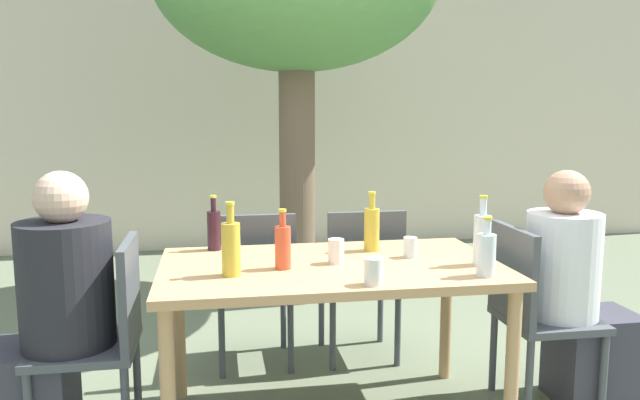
{
  "coord_description": "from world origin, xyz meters",
  "views": [
    {
      "loc": [
        -0.51,
        -2.73,
        1.48
      ],
      "look_at": [
        0.0,
        0.3,
        1.02
      ],
      "focal_mm": 35.0,
      "sensor_mm": 36.0,
      "label": 1
    }
  ],
  "objects_px": {
    "patio_chair_2": "(255,280)",
    "wine_bottle_0": "(214,229)",
    "soda_bottle_4": "(283,246)",
    "oil_cruet_2": "(231,247)",
    "drinking_glass_2": "(374,271)",
    "drinking_glass_0": "(410,247)",
    "water_bottle_1": "(482,238)",
    "oil_cruet_3": "(372,228)",
    "dining_table_front": "(331,281)",
    "patio_chair_1": "(532,306)",
    "water_bottle_5": "(486,253)",
    "patio_chair_0": "(105,330)",
    "drinking_glass_1": "(336,251)",
    "person_seated_1": "(577,300)",
    "patio_chair_3": "(362,275)",
    "person_seated_0": "(49,324)"
  },
  "relations": [
    {
      "from": "patio_chair_0",
      "to": "person_seated_1",
      "type": "bearing_deg",
      "value": 90.0
    },
    {
      "from": "drinking_glass_0",
      "to": "patio_chair_1",
      "type": "bearing_deg",
      "value": -5.19
    },
    {
      "from": "patio_chair_2",
      "to": "drinking_glass_2",
      "type": "relative_size",
      "value": 8.27
    },
    {
      "from": "patio_chair_1",
      "to": "water_bottle_1",
      "type": "distance_m",
      "value": 0.52
    },
    {
      "from": "water_bottle_5",
      "to": "drinking_glass_1",
      "type": "xyz_separation_m",
      "value": [
        -0.58,
        0.31,
        -0.04
      ]
    },
    {
      "from": "soda_bottle_4",
      "to": "oil_cruet_2",
      "type": "bearing_deg",
      "value": -161.07
    },
    {
      "from": "patio_chair_3",
      "to": "water_bottle_5",
      "type": "xyz_separation_m",
      "value": [
        0.3,
        -1.0,
        0.35
      ]
    },
    {
      "from": "wine_bottle_0",
      "to": "drinking_glass_1",
      "type": "height_order",
      "value": "wine_bottle_0"
    },
    {
      "from": "patio_chair_1",
      "to": "drinking_glass_0",
      "type": "xyz_separation_m",
      "value": [
        -0.61,
        0.06,
        0.3
      ]
    },
    {
      "from": "person_seated_0",
      "to": "drinking_glass_0",
      "type": "bearing_deg",
      "value": 91.96
    },
    {
      "from": "oil_cruet_3",
      "to": "soda_bottle_4",
      "type": "bearing_deg",
      "value": -149.69
    },
    {
      "from": "dining_table_front",
      "to": "wine_bottle_0",
      "type": "distance_m",
      "value": 0.67
    },
    {
      "from": "person_seated_1",
      "to": "drinking_glass_2",
      "type": "xyz_separation_m",
      "value": [
        -1.13,
        -0.37,
        0.29
      ]
    },
    {
      "from": "patio_chair_0",
      "to": "wine_bottle_0",
      "type": "height_order",
      "value": "wine_bottle_0"
    },
    {
      "from": "patio_chair_0",
      "to": "drinking_glass_2",
      "type": "xyz_separation_m",
      "value": [
        1.11,
        -0.37,
        0.31
      ]
    },
    {
      "from": "person_seated_1",
      "to": "wine_bottle_0",
      "type": "bearing_deg",
      "value": 78.24
    },
    {
      "from": "dining_table_front",
      "to": "patio_chair_3",
      "type": "xyz_separation_m",
      "value": [
        0.31,
        0.68,
        -0.17
      ]
    },
    {
      "from": "patio_chair_0",
      "to": "drinking_glass_1",
      "type": "distance_m",
      "value": 1.08
    },
    {
      "from": "patio_chair_1",
      "to": "person_seated_0",
      "type": "xyz_separation_m",
      "value": [
        -2.24,
        -0.0,
        0.04
      ]
    },
    {
      "from": "patio_chair_2",
      "to": "wine_bottle_0",
      "type": "xyz_separation_m",
      "value": [
        -0.22,
        -0.31,
        0.36
      ]
    },
    {
      "from": "soda_bottle_4",
      "to": "person_seated_1",
      "type": "bearing_deg",
      "value": 2.11
    },
    {
      "from": "patio_chair_0",
      "to": "water_bottle_1",
      "type": "height_order",
      "value": "water_bottle_1"
    },
    {
      "from": "oil_cruet_2",
      "to": "water_bottle_5",
      "type": "relative_size",
      "value": 1.25
    },
    {
      "from": "person_seated_1",
      "to": "drinking_glass_1",
      "type": "bearing_deg",
      "value": 90.09
    },
    {
      "from": "person_seated_0",
      "to": "drinking_glass_2",
      "type": "xyz_separation_m",
      "value": [
        1.34,
        -0.37,
        0.27
      ]
    },
    {
      "from": "person_seated_0",
      "to": "wine_bottle_0",
      "type": "height_order",
      "value": "person_seated_0"
    },
    {
      "from": "dining_table_front",
      "to": "oil_cruet_2",
      "type": "height_order",
      "value": "oil_cruet_2"
    },
    {
      "from": "patio_chair_3",
      "to": "drinking_glass_1",
      "type": "distance_m",
      "value": 0.8
    },
    {
      "from": "drinking_glass_2",
      "to": "drinking_glass_0",
      "type": "bearing_deg",
      "value": 55.72
    },
    {
      "from": "water_bottle_1",
      "to": "oil_cruet_3",
      "type": "relative_size",
      "value": 1.07
    },
    {
      "from": "oil_cruet_2",
      "to": "water_bottle_1",
      "type": "bearing_deg",
      "value": -0.11
    },
    {
      "from": "person_seated_0",
      "to": "water_bottle_1",
      "type": "relative_size",
      "value": 3.83
    },
    {
      "from": "dining_table_front",
      "to": "drinking_glass_1",
      "type": "xyz_separation_m",
      "value": [
        0.02,
        -0.0,
        0.14
      ]
    },
    {
      "from": "patio_chair_2",
      "to": "person_seated_0",
      "type": "bearing_deg",
      "value": 36.31
    },
    {
      "from": "person_seated_0",
      "to": "drinking_glass_1",
      "type": "height_order",
      "value": "person_seated_0"
    },
    {
      "from": "patio_chair_0",
      "to": "water_bottle_1",
      "type": "xyz_separation_m",
      "value": [
        1.67,
        -0.13,
        0.38
      ]
    },
    {
      "from": "water_bottle_1",
      "to": "oil_cruet_3",
      "type": "distance_m",
      "value": 0.55
    },
    {
      "from": "dining_table_front",
      "to": "patio_chair_2",
      "type": "distance_m",
      "value": 0.77
    },
    {
      "from": "person_seated_1",
      "to": "oil_cruet_3",
      "type": "height_order",
      "value": "person_seated_1"
    },
    {
      "from": "patio_chair_2",
      "to": "drinking_glass_2",
      "type": "height_order",
      "value": "patio_chair_2"
    },
    {
      "from": "dining_table_front",
      "to": "person_seated_1",
      "type": "bearing_deg",
      "value": -0.0
    },
    {
      "from": "soda_bottle_4",
      "to": "water_bottle_5",
      "type": "relative_size",
      "value": 1.05
    },
    {
      "from": "soda_bottle_4",
      "to": "water_bottle_5",
      "type": "height_order",
      "value": "soda_bottle_4"
    },
    {
      "from": "drinking_glass_2",
      "to": "dining_table_front",
      "type": "bearing_deg",
      "value": 106.15
    },
    {
      "from": "patio_chair_0",
      "to": "water_bottle_5",
      "type": "distance_m",
      "value": 1.68
    },
    {
      "from": "patio_chair_0",
      "to": "person_seated_0",
      "type": "relative_size",
      "value": 0.75
    },
    {
      "from": "patio_chair_2",
      "to": "drinking_glass_1",
      "type": "relative_size",
      "value": 7.99
    },
    {
      "from": "person_seated_1",
      "to": "drinking_glass_0",
      "type": "relative_size",
      "value": 12.1
    },
    {
      "from": "dining_table_front",
      "to": "soda_bottle_4",
      "type": "height_order",
      "value": "soda_bottle_4"
    },
    {
      "from": "drinking_glass_2",
      "to": "water_bottle_5",
      "type": "bearing_deg",
      "value": 5.79
    }
  ]
}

